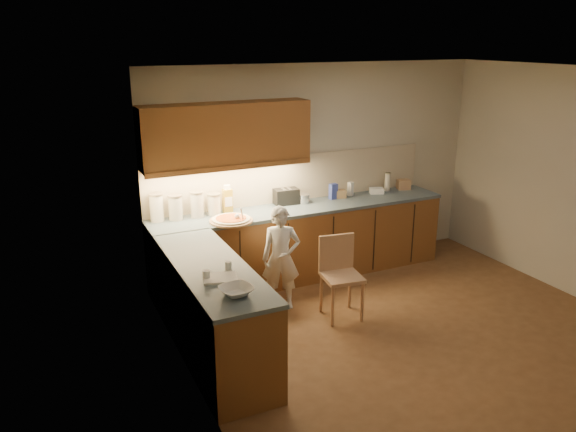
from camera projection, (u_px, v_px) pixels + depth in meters
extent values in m
plane|color=brown|center=(407.00, 330.00, 5.81)|extent=(4.50, 4.50, 0.00)
cube|color=#BCB5A1|center=(318.00, 168.00, 7.14)|extent=(4.50, 0.04, 2.60)
cube|color=#BCB5A1|center=(188.00, 245.00, 4.50)|extent=(0.04, 4.00, 2.60)
cube|color=white|center=(426.00, 71.00, 5.02)|extent=(4.50, 4.00, 0.04)
cube|color=brown|center=(302.00, 243.00, 6.99)|extent=(3.75, 0.60, 0.88)
cube|color=brown|center=(213.00, 313.00, 5.23)|extent=(0.60, 2.00, 0.88)
cube|color=#42535E|center=(302.00, 208.00, 6.85)|extent=(3.77, 0.62, 0.04)
cube|color=#42535E|center=(211.00, 267.00, 5.09)|extent=(0.62, 2.02, 0.04)
cube|color=black|center=(189.00, 273.00, 6.11)|extent=(0.02, 0.01, 0.80)
cube|color=black|center=(241.00, 264.00, 6.35)|extent=(0.02, 0.01, 0.80)
cube|color=black|center=(289.00, 256.00, 6.60)|extent=(0.02, 0.01, 0.80)
cube|color=black|center=(333.00, 248.00, 6.84)|extent=(0.02, 0.01, 0.80)
cube|color=black|center=(374.00, 240.00, 7.08)|extent=(0.02, 0.01, 0.80)
cube|color=black|center=(413.00, 234.00, 7.33)|extent=(0.02, 0.01, 0.80)
cube|color=beige|center=(292.00, 178.00, 7.00)|extent=(3.75, 0.02, 0.58)
cube|color=brown|center=(226.00, 134.00, 6.30)|extent=(1.95, 0.35, 0.70)
cube|color=brown|center=(232.00, 168.00, 6.25)|extent=(1.95, 0.02, 0.06)
cylinder|color=tan|center=(231.00, 221.00, 6.28)|extent=(0.49, 0.49, 0.02)
cylinder|color=beige|center=(231.00, 219.00, 6.27)|extent=(0.43, 0.43, 0.02)
cylinder|color=#C04919|center=(231.00, 218.00, 6.27)|extent=(0.34, 0.34, 0.01)
sphere|color=white|center=(237.00, 216.00, 6.25)|extent=(0.06, 0.06, 0.06)
cylinder|color=white|center=(242.00, 215.00, 6.21)|extent=(0.08, 0.10, 0.20)
imported|color=silver|center=(281.00, 258.00, 6.15)|extent=(0.50, 0.42, 1.16)
cylinder|color=tan|center=(333.00, 307.00, 5.82)|extent=(0.04, 0.04, 0.45)
cylinder|color=tan|center=(362.00, 302.00, 5.91)|extent=(0.04, 0.04, 0.45)
cylinder|color=tan|center=(321.00, 293.00, 6.12)|extent=(0.04, 0.04, 0.45)
cylinder|color=tan|center=(350.00, 289.00, 6.22)|extent=(0.04, 0.04, 0.45)
cube|color=tan|center=(342.00, 277.00, 5.94)|extent=(0.45, 0.45, 0.04)
cube|color=tan|center=(336.00, 252.00, 6.04)|extent=(0.40, 0.09, 0.40)
imported|color=white|center=(236.00, 291.00, 4.50)|extent=(0.31, 0.31, 0.07)
cylinder|color=white|center=(157.00, 208.00, 6.25)|extent=(0.15, 0.15, 0.30)
cylinder|color=gray|center=(156.00, 194.00, 6.20)|extent=(0.16, 0.16, 0.02)
cylinder|color=beige|center=(176.00, 208.00, 6.31)|extent=(0.16, 0.16, 0.27)
cylinder|color=gray|center=(175.00, 196.00, 6.27)|extent=(0.17, 0.17, 0.02)
cylinder|color=silver|center=(197.00, 205.00, 6.40)|extent=(0.15, 0.15, 0.28)
cylinder|color=tan|center=(196.00, 192.00, 6.36)|extent=(0.16, 0.16, 0.02)
cylinder|color=silver|center=(214.00, 205.00, 6.49)|extent=(0.15, 0.15, 0.24)
cylinder|color=tan|center=(214.00, 194.00, 6.45)|extent=(0.16, 0.16, 0.02)
cube|color=#B09223|center=(228.00, 201.00, 6.57)|extent=(0.12, 0.09, 0.28)
cube|color=white|center=(227.00, 187.00, 6.51)|extent=(0.07, 0.05, 0.05)
cube|color=black|center=(286.00, 196.00, 6.91)|extent=(0.31, 0.19, 0.19)
cube|color=#A7A7AB|center=(283.00, 189.00, 6.87)|extent=(0.04, 0.13, 0.00)
cube|color=#A7A7AB|center=(289.00, 188.00, 6.89)|extent=(0.04, 0.13, 0.00)
cylinder|color=silver|center=(304.00, 199.00, 6.97)|extent=(0.14, 0.14, 0.11)
cylinder|color=silver|center=(304.00, 194.00, 6.95)|extent=(0.15, 0.15, 0.01)
cube|color=#3746A7|center=(333.00, 191.00, 7.13)|extent=(0.11, 0.08, 0.20)
cube|color=#A58358|center=(340.00, 194.00, 7.19)|extent=(0.17, 0.13, 0.10)
cube|color=white|center=(351.00, 189.00, 7.28)|extent=(0.08, 0.08, 0.18)
cube|color=white|center=(376.00, 191.00, 7.40)|extent=(0.21, 0.18, 0.07)
cylinder|color=silver|center=(387.00, 182.00, 7.50)|extent=(0.07, 0.07, 0.23)
cylinder|color=gray|center=(388.00, 173.00, 7.46)|extent=(0.08, 0.08, 0.02)
cube|color=#A77F5A|center=(404.00, 184.00, 7.60)|extent=(0.20, 0.17, 0.13)
cube|color=white|center=(220.00, 278.00, 4.79)|extent=(0.33, 0.29, 0.02)
cylinder|color=white|center=(206.00, 275.00, 4.77)|extent=(0.07, 0.07, 0.08)
cylinder|color=white|center=(228.00, 266.00, 4.97)|extent=(0.07, 0.07, 0.08)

